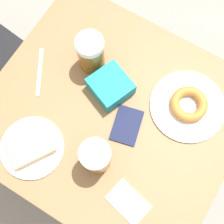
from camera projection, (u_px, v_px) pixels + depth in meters
name	position (u px, v px, depth m)	size (l,w,h in m)	color
ground_plane	(112.00, 150.00, 1.78)	(8.00, 8.00, 0.00)	gray
table	(112.00, 120.00, 1.13)	(0.76, 0.84, 0.75)	olive
plate_with_cake	(31.00, 147.00, 1.01)	(0.21, 0.21, 0.04)	white
plate_with_donut	(188.00, 105.00, 1.05)	(0.26, 0.26, 0.04)	white
beer_mug_left	(91.00, 53.00, 1.04)	(0.09, 0.09, 0.15)	#8C5619
beer_mug_center	(96.00, 157.00, 0.94)	(0.09, 0.09, 0.15)	#8C5619
napkin_folded	(128.00, 202.00, 0.97)	(0.11, 0.14, 0.00)	white
fork	(40.00, 71.00, 1.10)	(0.16, 0.10, 0.00)	silver
passport_near_edge	(127.00, 125.00, 1.04)	(0.14, 0.12, 0.01)	#141938
blue_pouch	(111.00, 86.00, 1.05)	(0.16, 0.16, 0.06)	teal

